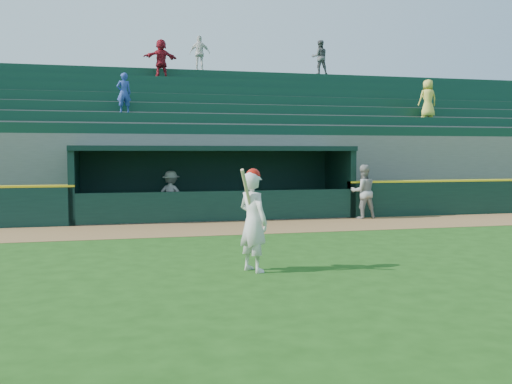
# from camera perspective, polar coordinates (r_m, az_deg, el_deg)

# --- Properties ---
(ground) EXTENTS (120.00, 120.00, 0.00)m
(ground) POSITION_cam_1_polar(r_m,az_deg,el_deg) (12.32, 1.78, -6.55)
(ground) COLOR #1B4511
(ground) RESTS_ON ground
(warning_track) EXTENTS (40.00, 3.00, 0.01)m
(warning_track) POSITION_cam_1_polar(r_m,az_deg,el_deg) (17.03, -2.64, -3.60)
(warning_track) COLOR brown
(warning_track) RESTS_ON ground
(dugout_player_front) EXTENTS (0.92, 0.73, 1.83)m
(dugout_player_front) POSITION_cam_1_polar(r_m,az_deg,el_deg) (19.68, 10.66, 0.03)
(dugout_player_front) COLOR #989893
(dugout_player_front) RESTS_ON ground
(dugout_player_inside) EXTENTS (1.20, 0.97, 1.62)m
(dugout_player_inside) POSITION_cam_1_polar(r_m,az_deg,el_deg) (19.61, -8.49, -0.26)
(dugout_player_inside) COLOR #ADACA7
(dugout_player_inside) RESTS_ON ground
(dugout) EXTENTS (9.40, 2.80, 2.46)m
(dugout) POSITION_cam_1_polar(r_m,az_deg,el_deg) (19.96, -4.37, 1.41)
(dugout) COLOR slate
(dugout) RESTS_ON ground
(stands) EXTENTS (34.50, 6.25, 7.61)m
(stands) POSITION_cam_1_polar(r_m,az_deg,el_deg) (24.45, -6.15, 4.30)
(stands) COLOR slate
(stands) RESTS_ON ground
(batter_at_plate) EXTENTS (0.72, 0.85, 1.97)m
(batter_at_plate) POSITION_cam_1_polar(r_m,az_deg,el_deg) (10.75, -0.29, -2.84)
(batter_at_plate) COLOR silver
(batter_at_plate) RESTS_ON ground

